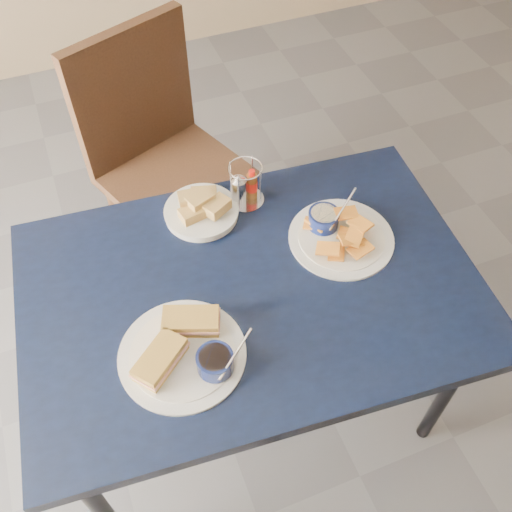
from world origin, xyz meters
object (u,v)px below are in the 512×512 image
object	(u,v)px
chair_far	(167,145)
sandwich_plate	(185,349)
bread_basket	(201,209)
condiment_caddy	(244,187)
dining_table	(251,300)
plantain_plate	(336,232)

from	to	relation	value
chair_far	sandwich_plate	world-z (taller)	chair_far
bread_basket	condiment_caddy	xyz separation A→B (m)	(0.14, 0.01, 0.03)
dining_table	condiment_caddy	world-z (taller)	condiment_caddy
dining_table	condiment_caddy	size ratio (longest dim) A/B	9.45
sandwich_plate	chair_far	bearing A→B (deg)	78.16
chair_far	bread_basket	xyz separation A→B (m)	(-0.02, -0.54, 0.20)
dining_table	bread_basket	xyz separation A→B (m)	(-0.04, 0.29, 0.09)
condiment_caddy	bread_basket	bearing A→B (deg)	-175.56
sandwich_plate	condiment_caddy	size ratio (longest dim) A/B	2.37
sandwich_plate	dining_table	bearing A→B (deg)	30.81
plantain_plate	bread_basket	bearing A→B (deg)	146.86
sandwich_plate	condiment_caddy	distance (m)	0.54
chair_far	condiment_caddy	world-z (taller)	chair_far
bread_basket	condiment_caddy	distance (m)	0.14
dining_table	chair_far	distance (m)	0.84
bread_basket	condiment_caddy	world-z (taller)	condiment_caddy
bread_basket	condiment_caddy	bearing A→B (deg)	4.44
chair_far	sandwich_plate	distance (m)	1.00
chair_far	bread_basket	size ratio (longest dim) A/B	4.70
sandwich_plate	bread_basket	distance (m)	0.46
sandwich_plate	plantain_plate	distance (m)	0.55
dining_table	bread_basket	bearing A→B (deg)	98.28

